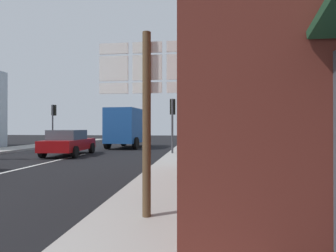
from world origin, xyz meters
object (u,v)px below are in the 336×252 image
at_px(delivery_truck, 128,127).
at_px(traffic_light_far_left, 54,116).
at_px(sedan_far, 69,142).
at_px(route_sign_post, 147,104).
at_px(traffic_light_far_right, 180,115).
at_px(traffic_light_near_right, 173,114).

distance_m(delivery_truck, traffic_light_far_left, 6.74).
bearing_deg(sedan_far, traffic_light_far_left, 125.63).
relative_size(route_sign_post, traffic_light_far_left, 0.91).
height_order(traffic_light_far_right, traffic_light_far_left, traffic_light_far_left).
height_order(route_sign_post, traffic_light_far_right, traffic_light_far_right).
relative_size(delivery_truck, traffic_light_far_left, 1.46).
bearing_deg(sedan_far, traffic_light_far_right, 47.70).
height_order(sedan_far, delivery_truck, delivery_truck).
distance_m(route_sign_post, traffic_light_far_left, 20.41).
bearing_deg(traffic_light_far_right, delivery_truck, -173.63).
distance_m(route_sign_post, traffic_light_far_right, 16.79).
relative_size(route_sign_post, traffic_light_near_right, 0.98).
bearing_deg(traffic_light_far_right, traffic_light_near_right, -90.00).
bearing_deg(sedan_far, delivery_truck, 72.95).
bearing_deg(route_sign_post, traffic_light_near_right, 93.58).
relative_size(route_sign_post, traffic_light_far_right, 0.91).
xyz_separation_m(route_sign_post, traffic_light_far_right, (-0.69, 16.77, 0.60)).
distance_m(delivery_truck, route_sign_post, 17.00).
xyz_separation_m(delivery_truck, traffic_light_far_right, (4.08, 0.46, 0.95)).
distance_m(sedan_far, route_sign_post, 12.26).
xyz_separation_m(delivery_truck, traffic_light_far_left, (-6.64, 0.60, 0.96)).
bearing_deg(traffic_light_far_left, traffic_light_near_right, -28.73).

